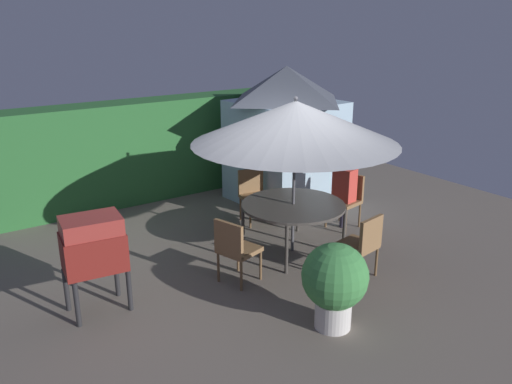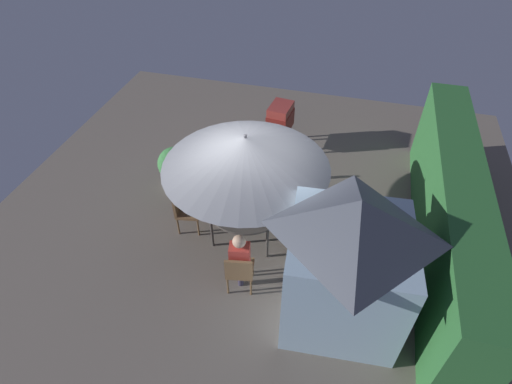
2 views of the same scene
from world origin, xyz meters
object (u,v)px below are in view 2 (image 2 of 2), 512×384
(garden_shed, at_px, (348,262))
(chair_near_shed, at_px, (240,270))
(patio_table, at_px, (247,206))
(bbq_grill, at_px, (280,118))
(chair_toward_house, at_px, (184,208))
(potted_plant_by_shed, at_px, (175,166))
(person_in_red, at_px, (240,256))
(chair_toward_hedge, at_px, (246,170))
(patio_umbrella, at_px, (246,152))
(chair_far_side, at_px, (314,234))

(garden_shed, xyz_separation_m, chair_near_shed, (0.00, -1.69, -0.78))
(garden_shed, xyz_separation_m, patio_table, (-1.35, -1.94, -0.59))
(bbq_grill, bearing_deg, chair_toward_house, -20.84)
(potted_plant_by_shed, xyz_separation_m, person_in_red, (2.18, 2.11, 0.20))
(chair_toward_house, bearing_deg, patio_table, 99.64)
(potted_plant_by_shed, bearing_deg, chair_near_shed, 43.21)
(chair_toward_hedge, relative_size, person_in_red, 0.71)
(patio_umbrella, bearing_deg, bbq_grill, -179.91)
(garden_shed, distance_m, chair_near_shed, 1.86)
(chair_toward_hedge, bearing_deg, garden_shed, 41.49)
(patio_table, xyz_separation_m, chair_toward_house, (0.21, -1.22, -0.18))
(patio_table, distance_m, patio_umbrella, 1.26)
(chair_far_side, bearing_deg, chair_toward_house, -90.31)
(potted_plant_by_shed, bearing_deg, chair_toward_house, 30.54)
(chair_far_side, relative_size, person_in_red, 0.71)
(person_in_red, bearing_deg, chair_toward_house, -126.19)
(patio_table, xyz_separation_m, chair_near_shed, (1.35, 0.25, -0.18))
(chair_toward_house, relative_size, potted_plant_by_shed, 0.89)
(bbq_grill, height_order, potted_plant_by_shed, bbq_grill)
(potted_plant_by_shed, bearing_deg, chair_far_side, 70.65)
(potted_plant_by_shed, relative_size, person_in_red, 0.81)
(chair_toward_house, bearing_deg, garden_shed, 70.04)
(patio_umbrella, relative_size, chair_toward_hedge, 3.29)
(chair_toward_house, bearing_deg, bbq_grill, 159.16)
(chair_toward_hedge, bearing_deg, patio_umbrella, 16.32)
(garden_shed, distance_m, patio_table, 2.44)
(bbq_grill, xyz_separation_m, chair_toward_hedge, (1.72, -0.36, -0.33))
(chair_far_side, bearing_deg, patio_umbrella, -99.27)
(patio_umbrella, height_order, bbq_grill, patio_umbrella)
(bbq_grill, height_order, chair_toward_house, bbq_grill)
(patio_umbrella, distance_m, chair_far_side, 1.99)
(garden_shed, bearing_deg, chair_near_shed, -89.99)
(bbq_grill, bearing_deg, chair_near_shed, 3.41)
(chair_far_side, distance_m, chair_toward_house, 2.56)
(patio_table, bearing_deg, chair_toward_house, -80.36)
(chair_far_side, bearing_deg, chair_toward_hedge, -130.77)
(patio_table, bearing_deg, chair_near_shed, 10.61)
(chair_toward_hedge, bearing_deg, chair_toward_house, -29.97)
(garden_shed, distance_m, potted_plant_by_shed, 4.50)
(chair_far_side, xyz_separation_m, person_in_red, (1.05, -1.11, 0.26))
(patio_umbrella, bearing_deg, chair_near_shed, 10.61)
(chair_far_side, bearing_deg, chair_near_shed, -44.00)
(chair_toward_hedge, bearing_deg, potted_plant_by_shed, -76.96)
(chair_toward_hedge, bearing_deg, patio_table, 16.32)
(bbq_grill, height_order, chair_near_shed, bbq_grill)
(bbq_grill, bearing_deg, patio_umbrella, 0.09)
(bbq_grill, relative_size, chair_far_side, 1.33)
(bbq_grill, xyz_separation_m, chair_near_shed, (4.33, 0.26, -0.33))
(patio_table, bearing_deg, chair_toward_hedge, -163.68)
(patio_table, distance_m, bbq_grill, 2.98)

